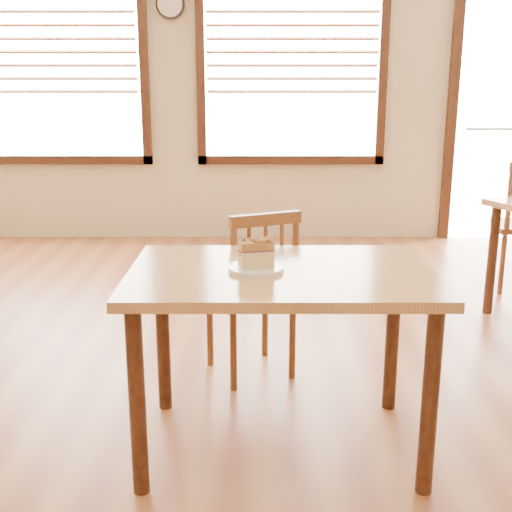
{
  "coord_description": "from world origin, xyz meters",
  "views": [
    {
      "loc": [
        -0.03,
        -2.17,
        1.43
      ],
      "look_at": [
        -0.03,
        0.21,
        0.8
      ],
      "focal_mm": 45.0,
      "sensor_mm": 36.0,
      "label": 1
    }
  ],
  "objects": [
    {
      "name": "window_left",
      "position": [
        -1.9,
        3.97,
        1.81
      ],
      "size": [
        1.76,
        0.1,
        1.96
      ],
      "color": "white",
      "rests_on": "room_shell"
    },
    {
      "name": "wall_clock",
      "position": [
        -0.8,
        3.96,
        2.15
      ],
      "size": [
        0.26,
        0.05,
        0.26
      ],
      "color": "black",
      "rests_on": "room_shell"
    },
    {
      "name": "window_right",
      "position": [
        0.3,
        3.97,
        1.81
      ],
      "size": [
        1.76,
        0.1,
        1.96
      ],
      "color": "white",
      "rests_on": "room_shell"
    },
    {
      "name": "entry_door",
      "position": [
        2.3,
        3.98,
        1.2
      ],
      "size": [
        1.08,
        0.06,
        2.29
      ],
      "color": "white",
      "rests_on": "ground"
    },
    {
      "name": "cafe_chair_main",
      "position": [
        -0.04,
        0.87,
        0.44
      ],
      "size": [
        0.52,
        0.52,
        0.87
      ],
      "rotation": [
        0.0,
        0.0,
        3.57
      ],
      "color": "brown",
      "rests_on": "ground"
    },
    {
      "name": "ground",
      "position": [
        0.0,
        0.0,
        0.0
      ],
      "size": [
        8.0,
        8.0,
        0.0
      ],
      "primitive_type": "plane",
      "color": "#93592A"
    },
    {
      "name": "plate",
      "position": [
        -0.03,
        0.18,
        0.76
      ],
      "size": [
        0.21,
        0.21,
        0.02
      ],
      "color": "white",
      "rests_on": "cafe_table_main"
    },
    {
      "name": "cafe_table_main",
      "position": [
        0.07,
        0.2,
        0.65
      ],
      "size": [
        1.17,
        0.78,
        0.75
      ],
      "rotation": [
        0.0,
        0.0,
        -0.0
      ],
      "color": "#B38745",
      "rests_on": "ground"
    },
    {
      "name": "cake_slice",
      "position": [
        -0.03,
        0.18,
        0.82
      ],
      "size": [
        0.15,
        0.12,
        0.12
      ],
      "rotation": [
        0.0,
        0.0,
        0.23
      ],
      "color": "#DEBF7D",
      "rests_on": "plate"
    }
  ]
}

